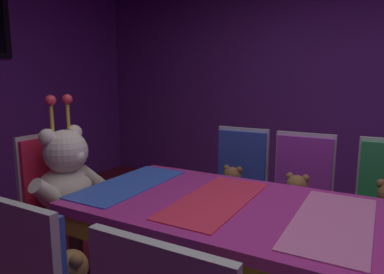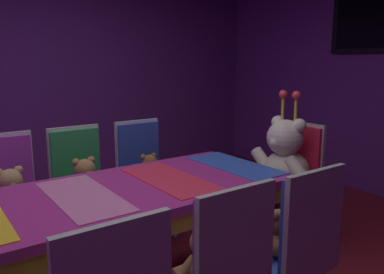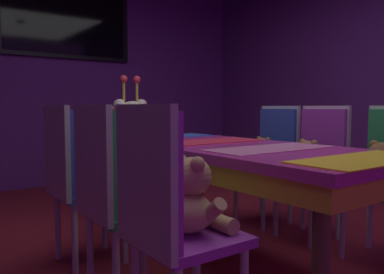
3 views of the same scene
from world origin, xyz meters
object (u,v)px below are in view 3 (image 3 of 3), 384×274
object	(u,v)px
chair_left_1	(108,184)
teddy_right_0	(380,169)
teddy_left_2	(93,171)
chair_left_0	(162,205)
wall_tv	(67,20)
banquet_table	(237,159)
teddy_right_2	(262,155)
throne_chair	(125,148)
chair_left_2	(70,169)
king_teddy_bear	(133,136)
chair_right_2	(273,151)
chair_right_1	(318,157)
teddy_left_1	(134,181)
teddy_right_1	(306,161)
teddy_left_0	(193,200)

from	to	relation	value
chair_left_1	teddy_right_0	size ratio (longest dim) A/B	3.04
teddy_left_2	chair_left_0	bearing A→B (deg)	-97.84
teddy_left_2	wall_tv	xyz separation A→B (m)	(0.71, 2.56, 1.48)
banquet_table	teddy_right_2	size ratio (longest dim) A/B	7.10
throne_chair	teddy_right_2	bearing A→B (deg)	35.22
chair_left_2	teddy_right_2	bearing A→B (deg)	-1.82
banquet_table	teddy_right_2	distance (m)	0.89
teddy_left_2	king_teddy_bear	distance (m)	1.10
chair_right_2	throne_chair	distance (m)	1.37
chair_right_1	king_teddy_bear	world-z (taller)	king_teddy_bear
teddy_left_1	teddy_right_2	xyz separation A→B (m)	(1.45, 0.51, -0.02)
teddy_right_0	king_teddy_bear	size ratio (longest dim) A/B	0.41
teddy_right_1	chair_right_2	xyz separation A→B (m)	(0.17, 0.47, 0.02)
teddy_right_0	throne_chair	world-z (taller)	throne_chair
chair_left_2	teddy_right_0	distance (m)	1.91
chair_right_1	teddy_right_1	distance (m)	0.14
banquet_table	chair_left_0	distance (m)	1.01
chair_left_0	teddy_left_2	xyz separation A→B (m)	(0.15, 1.07, -0.02)
banquet_table	chair_right_2	world-z (taller)	chair_right_2
throne_chair	king_teddy_bear	size ratio (longest dim) A/B	1.23
chair_left_1	teddy_right_2	xyz separation A→B (m)	(1.60, 0.51, -0.02)
chair_left_0	chair_left_1	size ratio (longest dim) A/B	1.00
chair_left_2	teddy_left_2	world-z (taller)	chair_left_2
banquet_table	wall_tv	xyz separation A→B (m)	(0.00, 3.11, 1.40)
teddy_left_0	chair_right_1	distance (m)	1.66
teddy_left_0	teddy_right_0	world-z (taller)	teddy_left_0
teddy_left_2	chair_right_1	bearing A→B (deg)	-18.51
chair_right_1	wall_tv	xyz separation A→B (m)	(-0.85, 3.08, 1.45)
banquet_table	chair_left_0	world-z (taller)	chair_left_0
chair_left_0	teddy_right_2	size ratio (longest dim) A/B	3.46
chair_right_2	wall_tv	distance (m)	3.11
chair_right_1	chair_right_2	world-z (taller)	same
banquet_table	king_teddy_bear	world-z (taller)	king_teddy_bear
chair_left_0	teddy_left_0	world-z (taller)	chair_left_0
teddy_right_0	chair_right_1	xyz separation A→B (m)	(0.12, 0.54, 0.01)
chair_left_1	teddy_right_1	distance (m)	1.57
chair_left_0	throne_chair	xyz separation A→B (m)	(0.86, 2.07, 0.00)
banquet_table	throne_chair	size ratio (longest dim) A/B	2.05
teddy_left_1	throne_chair	xyz separation A→B (m)	(0.71, 1.55, 0.00)
teddy_right_1	throne_chair	bearing A→B (deg)	-64.91
teddy_right_2	wall_tv	bearing A→B (deg)	-74.22
banquet_table	teddy_right_2	world-z (taller)	banquet_table
banquet_table	teddy_right_1	xyz separation A→B (m)	(0.71, 0.03, -0.07)
teddy_right_1	chair_right_2	distance (m)	0.50
chair_left_2	throne_chair	xyz separation A→B (m)	(0.86, 0.99, 0.00)
chair_left_0	chair_right_2	bearing A→B (deg)	30.46
teddy_left_0	chair_left_1	bearing A→B (deg)	105.40
teddy_right_0	chair_right_1	bearing A→B (deg)	-102.70
teddy_left_1	teddy_left_2	xyz separation A→B (m)	(-0.00, 0.56, -0.02)
teddy_left_1	throne_chair	world-z (taller)	throne_chair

